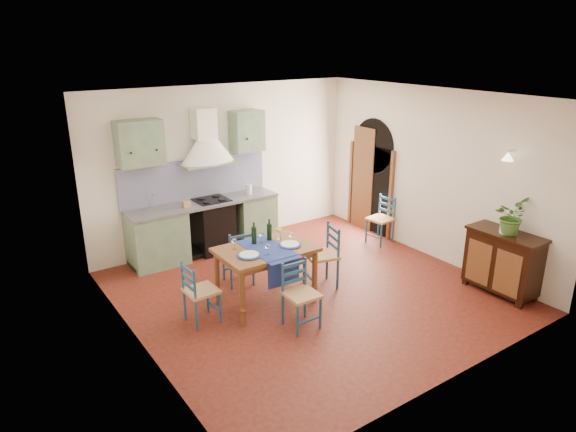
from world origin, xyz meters
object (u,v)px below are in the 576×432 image
object	(u,v)px
sideboard	(503,260)
potted_plant	(511,216)
dining_table	(266,255)
chair_near	(300,294)

from	to	relation	value
sideboard	potted_plant	bearing A→B (deg)	-106.01
dining_table	chair_near	size ratio (longest dim) A/B	1.51
chair_near	dining_table	bearing A→B (deg)	91.80
potted_plant	sideboard	bearing A→B (deg)	73.99
chair_near	potted_plant	distance (m)	3.15
dining_table	chair_near	distance (m)	0.81
dining_table	chair_near	world-z (taller)	dining_table
dining_table	potted_plant	size ratio (longest dim) A/B	2.56
dining_table	potted_plant	distance (m)	3.42
potted_plant	chair_near	bearing A→B (deg)	162.27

